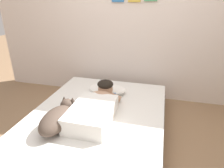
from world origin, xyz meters
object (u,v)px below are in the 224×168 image
at_px(cell_phone, 84,125).
at_px(coffee_cup, 113,96).
at_px(pillow, 107,89).
at_px(dog, 58,118).
at_px(bed, 97,125).
at_px(person_lying, 96,106).

bearing_deg(cell_phone, coffee_cup, 77.83).
xyz_separation_m(pillow, cell_phone, (-0.02, -0.80, -0.05)).
height_order(pillow, dog, dog).
xyz_separation_m(bed, dog, (-0.30, -0.33, 0.25)).
bearing_deg(person_lying, cell_phone, -103.61).
height_order(person_lying, coffee_cup, person_lying).
xyz_separation_m(pillow, coffee_cup, (0.12, -0.15, -0.02)).
relative_size(dog, cell_phone, 4.11).
bearing_deg(cell_phone, pillow, 88.40).
height_order(bed, person_lying, person_lying).
xyz_separation_m(bed, coffee_cup, (0.09, 0.40, 0.19)).
distance_m(bed, dog, 0.51).
height_order(pillow, person_lying, person_lying).
relative_size(person_lying, coffee_cup, 7.36).
distance_m(pillow, coffee_cup, 0.19).
relative_size(person_lying, dog, 1.60).
relative_size(pillow, cell_phone, 3.71).
bearing_deg(bed, cell_phone, -102.38).
relative_size(bed, person_lying, 2.24).
distance_m(dog, cell_phone, 0.27).
relative_size(bed, dog, 3.59).
distance_m(dog, coffee_cup, 0.82).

